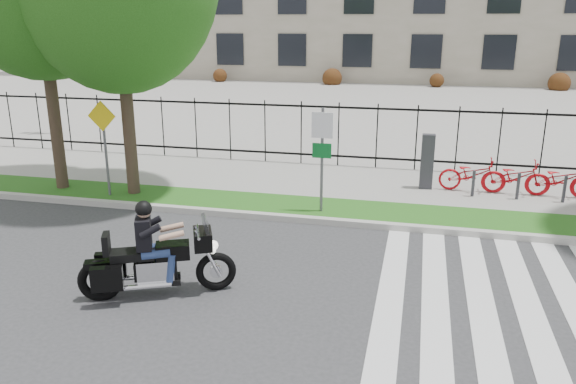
# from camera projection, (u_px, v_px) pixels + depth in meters

# --- Properties ---
(ground) EXTENTS (120.00, 120.00, 0.00)m
(ground) POSITION_uv_depth(u_px,v_px,m) (255.00, 304.00, 9.42)
(ground) COLOR #313234
(ground) RESTS_ON ground
(curb) EXTENTS (60.00, 0.20, 0.15)m
(curb) POSITION_uv_depth(u_px,v_px,m) (305.00, 220.00, 13.21)
(curb) COLOR #ADACA3
(curb) RESTS_ON ground
(grass_verge) EXTENTS (60.00, 1.50, 0.15)m
(grass_verge) POSITION_uv_depth(u_px,v_px,m) (312.00, 208.00, 14.00)
(grass_verge) COLOR #245715
(grass_verge) RESTS_ON ground
(sidewalk) EXTENTS (60.00, 3.50, 0.15)m
(sidewalk) POSITION_uv_depth(u_px,v_px,m) (328.00, 182.00, 16.33)
(sidewalk) COLOR gray
(sidewalk) RESTS_ON ground
(plaza) EXTENTS (80.00, 34.00, 0.10)m
(plaza) POSITION_uv_depth(u_px,v_px,m) (378.00, 102.00, 32.67)
(plaza) COLOR gray
(plaza) RESTS_ON ground
(crosswalk_stripes) EXTENTS (5.70, 8.00, 0.01)m
(crosswalk_stripes) POSITION_uv_depth(u_px,v_px,m) (566.00, 340.00, 8.34)
(crosswalk_stripes) COLOR silver
(crosswalk_stripes) RESTS_ON ground
(iron_fence) EXTENTS (30.00, 0.06, 2.00)m
(iron_fence) POSITION_uv_depth(u_px,v_px,m) (338.00, 134.00, 17.64)
(iron_fence) COLOR black
(iron_fence) RESTS_ON sidewalk
(lamp_post_left) EXTENTS (1.06, 0.70, 4.25)m
(lamp_post_left) POSITION_uv_depth(u_px,v_px,m) (52.00, 57.00, 22.33)
(lamp_post_left) COLOR black
(lamp_post_left) RESTS_ON ground
(sign_pole_regulatory) EXTENTS (0.50, 0.09, 2.50)m
(sign_pole_regulatory) POSITION_uv_depth(u_px,v_px,m) (322.00, 147.00, 13.11)
(sign_pole_regulatory) COLOR #59595B
(sign_pole_regulatory) RESTS_ON grass_verge
(sign_pole_warning) EXTENTS (0.78, 0.09, 2.49)m
(sign_pole_warning) POSITION_uv_depth(u_px,v_px,m) (104.00, 136.00, 14.38)
(sign_pole_warning) COLOR #59595B
(sign_pole_warning) RESTS_ON grass_verge
(motorcycle_rider) EXTENTS (2.49, 1.44, 2.06)m
(motorcycle_rider) POSITION_uv_depth(u_px,v_px,m) (156.00, 258.00, 9.54)
(motorcycle_rider) COLOR black
(motorcycle_rider) RESTS_ON ground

